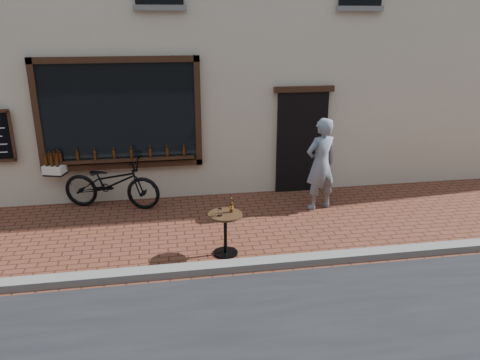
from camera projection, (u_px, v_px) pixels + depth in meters
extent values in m
plane|color=#5B2E1D|center=(244.00, 275.00, 7.00)|extent=(90.00, 90.00, 0.00)
cube|color=slate|center=(241.00, 265.00, 7.17)|extent=(90.00, 0.25, 0.12)
cube|color=black|center=(120.00, 114.00, 9.32)|extent=(3.00, 0.06, 2.00)
cube|color=black|center=(115.00, 60.00, 8.96)|extent=(3.24, 0.10, 0.12)
cube|color=black|center=(124.00, 165.00, 9.64)|extent=(3.24, 0.10, 0.12)
cube|color=black|center=(37.00, 117.00, 9.05)|extent=(0.12, 0.10, 2.24)
cube|color=black|center=(198.00, 112.00, 9.55)|extent=(0.12, 0.10, 2.24)
cube|color=black|center=(123.00, 160.00, 9.55)|extent=(2.90, 0.16, 0.05)
cube|color=black|center=(301.00, 143.00, 10.18)|extent=(1.10, 0.10, 2.20)
cube|color=black|center=(304.00, 89.00, 9.77)|extent=(1.30, 0.10, 0.12)
cylinder|color=#3D1C07|center=(58.00, 157.00, 9.31)|extent=(0.06, 0.06, 0.19)
cylinder|color=#3D1C07|center=(77.00, 156.00, 9.37)|extent=(0.06, 0.06, 0.19)
cylinder|color=#3D1C07|center=(96.00, 155.00, 9.43)|extent=(0.06, 0.06, 0.19)
cylinder|color=#3D1C07|center=(114.00, 155.00, 9.49)|extent=(0.06, 0.06, 0.19)
cylinder|color=#3D1C07|center=(132.00, 154.00, 9.54)|extent=(0.06, 0.06, 0.19)
cylinder|color=#3D1C07|center=(149.00, 153.00, 9.60)|extent=(0.06, 0.06, 0.19)
cylinder|color=#3D1C07|center=(167.00, 152.00, 9.66)|extent=(0.06, 0.06, 0.19)
cylinder|color=#3D1C07|center=(184.00, 151.00, 9.71)|extent=(0.06, 0.06, 0.19)
imported|color=black|center=(112.00, 183.00, 9.40)|extent=(2.10, 1.23, 1.04)
cube|color=black|center=(59.00, 172.00, 9.47)|extent=(0.54, 0.64, 0.03)
cube|color=white|center=(58.00, 167.00, 9.43)|extent=(0.54, 0.67, 0.16)
cylinder|color=#3D1C07|center=(57.00, 161.00, 9.16)|extent=(0.06, 0.06, 0.22)
cylinder|color=#3D1C07|center=(52.00, 161.00, 9.18)|extent=(0.06, 0.06, 0.22)
cylinder|color=#3D1C07|center=(46.00, 161.00, 9.19)|extent=(0.06, 0.06, 0.22)
cylinder|color=#3D1C07|center=(61.00, 159.00, 9.29)|extent=(0.06, 0.06, 0.22)
cylinder|color=#3D1C07|center=(55.00, 159.00, 9.31)|extent=(0.06, 0.06, 0.22)
cylinder|color=#3D1C07|center=(50.00, 159.00, 9.32)|extent=(0.06, 0.06, 0.22)
cylinder|color=#3D1C07|center=(64.00, 157.00, 9.42)|extent=(0.06, 0.06, 0.22)
cylinder|color=#3D1C07|center=(58.00, 157.00, 9.44)|extent=(0.06, 0.06, 0.22)
cylinder|color=#3D1C07|center=(53.00, 157.00, 9.45)|extent=(0.06, 0.06, 0.22)
cylinder|color=#3D1C07|center=(67.00, 155.00, 9.55)|extent=(0.06, 0.06, 0.22)
cylinder|color=black|center=(226.00, 253.00, 7.66)|extent=(0.40, 0.40, 0.03)
cylinder|color=black|center=(225.00, 234.00, 7.55)|extent=(0.06, 0.06, 0.64)
cylinder|color=black|center=(225.00, 215.00, 7.44)|extent=(0.55, 0.55, 0.04)
cylinder|color=gold|center=(231.00, 207.00, 7.48)|extent=(0.06, 0.06, 0.06)
cylinder|color=white|center=(220.00, 212.00, 7.34)|extent=(0.07, 0.07, 0.12)
imported|color=gray|center=(321.00, 164.00, 9.23)|extent=(0.78, 0.62, 1.86)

